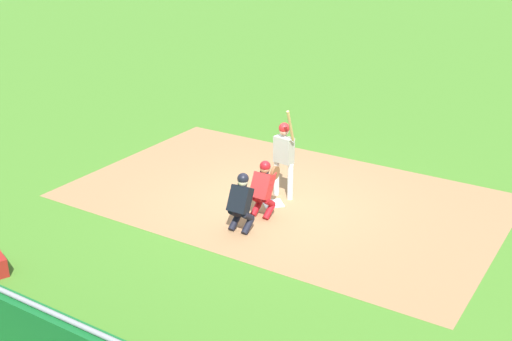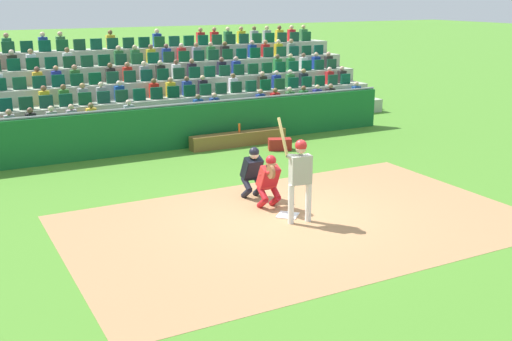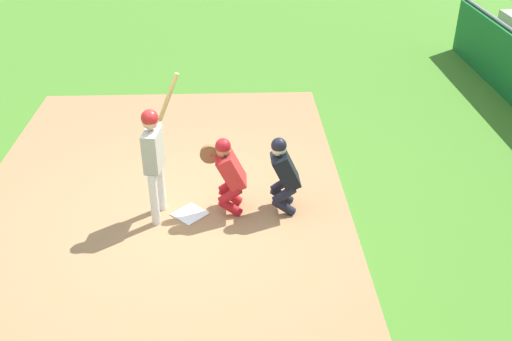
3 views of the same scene
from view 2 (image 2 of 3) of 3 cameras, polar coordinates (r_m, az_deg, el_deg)
ground_plane at (r=13.71m, az=2.92°, el=-4.17°), size 160.00×160.00×0.00m
infield_dirt_patch at (r=13.31m, az=4.03°, el=-4.80°), size 9.73×6.08×0.01m
home_plate_marker at (r=13.71m, az=2.92°, el=-4.10°), size 0.62×0.62×0.02m
batter_at_plate at (r=12.99m, az=4.03°, el=-0.08°), size 0.61×0.57×2.24m
catcher_crouching at (r=13.93m, az=1.22°, el=-0.73°), size 0.46×0.71×1.28m
home_plate_umpire at (r=14.66m, az=-0.31°, el=0.06°), size 0.47×0.47×1.28m
dugout_wall at (r=19.56m, az=-7.54°, el=3.93°), size 15.49×0.24×1.43m
dugout_bench at (r=19.94m, az=-1.60°, el=2.90°), size 3.27×0.40×0.44m
water_bottle_on_bench at (r=19.85m, az=-1.54°, el=3.91°), size 0.07×0.07×0.28m
equipment_duffel_bag at (r=19.42m, az=2.20°, el=2.42°), size 0.79×0.60×0.36m
bleacher_stand at (r=24.38m, az=-11.94°, el=6.82°), size 19.71×5.17×3.33m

